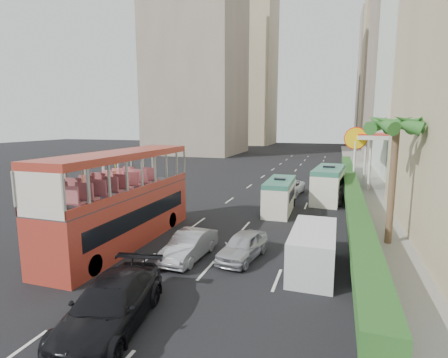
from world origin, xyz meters
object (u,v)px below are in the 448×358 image
at_px(van_asset, 288,195).
at_px(minibus_far, 328,184).
at_px(car_silver_lane_a, 189,258).
at_px(car_silver_lane_b, 243,258).
at_px(panel_van_near, 313,250).
at_px(double_decker_bus, 122,198).
at_px(palm_tree, 392,184).
at_px(minibus_near, 280,196).
at_px(panel_van_far, 330,178).
at_px(car_black, 112,327).
at_px(shell_station, 388,161).

xyz_separation_m(van_asset, minibus_far, (3.54, -1.35, 1.42)).
height_order(car_silver_lane_a, car_silver_lane_b, car_silver_lane_a).
xyz_separation_m(car_silver_lane_b, panel_van_near, (3.34, -0.28, 0.94)).
xyz_separation_m(double_decker_bus, van_asset, (6.86, 15.98, -2.53)).
bearing_deg(palm_tree, van_asset, 120.11).
xyz_separation_m(minibus_near, minibus_far, (3.35, 5.03, 0.22)).
height_order(double_decker_bus, panel_van_near, double_decker_bus).
bearing_deg(panel_van_far, car_black, -94.99).
relative_size(van_asset, minibus_near, 0.89).
distance_m(panel_van_near, panel_van_far, 21.86).
bearing_deg(car_silver_lane_a, car_silver_lane_b, 21.27).
bearing_deg(car_black, car_silver_lane_a, 79.60).
xyz_separation_m(double_decker_bus, car_black, (4.25, -7.08, -2.53)).
relative_size(double_decker_bus, car_silver_lane_b, 2.91).
bearing_deg(van_asset, palm_tree, -52.73).
height_order(double_decker_bus, car_black, double_decker_bus).
bearing_deg(minibus_near, panel_van_near, -73.77).
distance_m(car_black, panel_van_near, 8.95).
distance_m(double_decker_bus, van_asset, 17.57).
relative_size(palm_tree, shell_station, 0.80).
bearing_deg(minibus_far, panel_van_near, -85.81).
relative_size(van_asset, minibus_far, 0.75).
relative_size(car_black, palm_tree, 0.84).
distance_m(car_silver_lane_a, car_silver_lane_b, 2.62).
relative_size(car_silver_lane_b, panel_van_near, 0.80).
height_order(car_black, shell_station, shell_station).
xyz_separation_m(panel_van_near, panel_van_far, (0.29, 21.86, 0.02)).
relative_size(minibus_far, shell_station, 0.80).
bearing_deg(car_silver_lane_b, minibus_near, 97.73).
bearing_deg(panel_van_near, car_black, -131.23).
distance_m(car_silver_lane_a, car_black, 6.15).
distance_m(palm_tree, shell_station, 19.14).
bearing_deg(minibus_far, shell_station, 61.35).
xyz_separation_m(double_decker_bus, car_silver_lane_b, (6.81, -0.14, -2.53)).
relative_size(minibus_near, shell_station, 0.68).
bearing_deg(car_black, van_asset, 73.70).
distance_m(double_decker_bus, car_silver_lane_a, 5.08).
bearing_deg(car_black, minibus_far, 64.34).
bearing_deg(double_decker_bus, car_silver_lane_b, -1.18).
distance_m(panel_van_far, palm_tree, 17.93).
xyz_separation_m(car_silver_lane_b, shell_station, (9.19, 23.14, 2.75)).
xyz_separation_m(double_decker_bus, car_silver_lane_a, (4.31, -0.93, -2.53)).
distance_m(van_asset, palm_tree, 14.25).
distance_m(minibus_near, shell_station, 16.19).
height_order(car_black, minibus_far, minibus_far).
bearing_deg(car_silver_lane_b, car_silver_lane_a, -153.27).
bearing_deg(car_black, double_decker_bus, 111.11).
distance_m(car_black, van_asset, 23.21).
xyz_separation_m(car_black, palm_tree, (9.55, 11.08, 3.38)).
bearing_deg(shell_station, minibus_far, -123.80).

